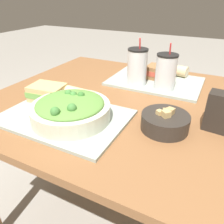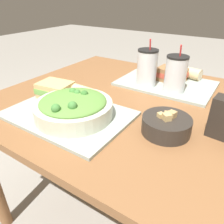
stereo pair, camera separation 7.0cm
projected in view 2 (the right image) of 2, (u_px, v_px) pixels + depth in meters
ground_plane at (131, 211)px, 1.28m from camera, size 12.00×12.00×0.00m
dining_table at (137, 120)px, 0.98m from camera, size 1.21×1.00×0.72m
tray_near at (68, 114)px, 0.82m from camera, size 0.45×0.32×0.01m
tray_far at (166, 83)px, 1.10m from camera, size 0.45×0.32×0.01m
salad_bowl at (73, 107)px, 0.78m from camera, size 0.28×0.28×0.09m
soup_bowl at (166, 124)px, 0.71m from camera, size 0.16×0.16×0.08m
sandwich_near at (56, 90)px, 0.93m from camera, size 0.16×0.13×0.06m
baguette_near at (86, 94)px, 0.90m from camera, size 0.16×0.07×0.06m
sandwich_far at (171, 74)px, 1.10m from camera, size 0.15×0.11×0.06m
baguette_far at (189, 73)px, 1.14m from camera, size 0.13×0.08×0.06m
drink_cup_dark at (147, 69)px, 1.02m from camera, size 0.09×0.09×0.22m
drink_cup_red at (175, 75)px, 0.96m from camera, size 0.09×0.09×0.21m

